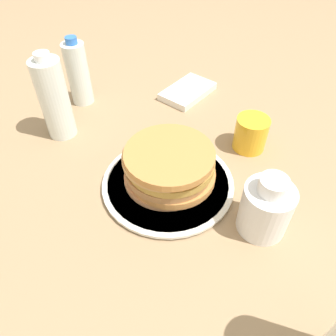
{
  "coord_description": "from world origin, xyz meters",
  "views": [
    {
      "loc": [
        -0.44,
        -0.15,
        0.55
      ],
      "look_at": [
        0.02,
        0.02,
        0.05
      ],
      "focal_mm": 35.0,
      "sensor_mm": 36.0,
      "label": 1
    }
  ],
  "objects": [
    {
      "name": "ground_plane",
      "position": [
        0.0,
        0.0,
        0.0
      ],
      "size": [
        4.0,
        4.0,
        0.0
      ],
      "primitive_type": "plane",
      "color": "#9E7F5B"
    },
    {
      "name": "cream_jug",
      "position": [
        -0.02,
        -0.19,
        0.06
      ],
      "size": [
        0.1,
        0.1,
        0.14
      ],
      "color": "white",
      "rests_on": "ground_plane"
    },
    {
      "name": "water_bottle_near",
      "position": [
        0.1,
        0.35,
        0.1
      ],
      "size": [
        0.07,
        0.07,
        0.22
      ],
      "color": "silver",
      "rests_on": "ground_plane"
    },
    {
      "name": "juice_glass",
      "position": [
        0.21,
        -0.12,
        0.04
      ],
      "size": [
        0.08,
        0.08,
        0.08
      ],
      "color": "yellow",
      "rests_on": "ground_plane"
    },
    {
      "name": "napkin",
      "position": [
        0.39,
        0.09,
        0.01
      ],
      "size": [
        0.19,
        0.15,
        0.02
      ],
      "color": "white",
      "rests_on": "ground_plane"
    },
    {
      "name": "plate",
      "position": [
        0.02,
        0.02,
        0.01
      ],
      "size": [
        0.29,
        0.29,
        0.01
      ],
      "color": "silver",
      "rests_on": "ground_plane"
    },
    {
      "name": "pancake_stack",
      "position": [
        0.02,
        0.02,
        0.06
      ],
      "size": [
        0.2,
        0.2,
        0.09
      ],
      "color": "tan",
      "rests_on": "plate"
    },
    {
      "name": "water_bottle_far",
      "position": [
        0.25,
        0.37,
        0.09
      ],
      "size": [
        0.06,
        0.06,
        0.19
      ],
      "color": "silver",
      "rests_on": "ground_plane"
    }
  ]
}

